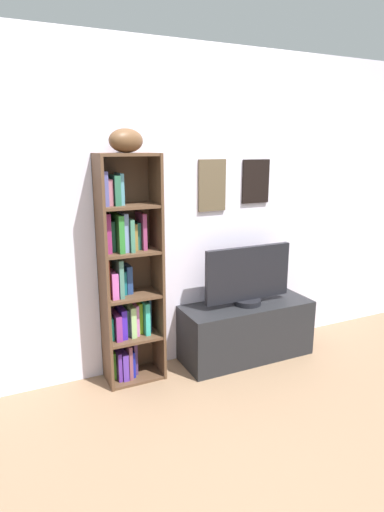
{
  "coord_description": "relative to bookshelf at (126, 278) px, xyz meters",
  "views": [
    {
      "loc": [
        -1.2,
        -1.79,
        1.65
      ],
      "look_at": [
        0.04,
        0.85,
        0.91
      ],
      "focal_mm": 30.07,
      "sensor_mm": 36.0,
      "label": 1
    }
  ],
  "objects": [
    {
      "name": "bookshelf",
      "position": [
        0.0,
        0.0,
        0.0
      ],
      "size": [
        0.41,
        0.26,
        1.61
      ],
      "color": "brown",
      "rests_on": "ground"
    },
    {
      "name": "football",
      "position": [
        0.03,
        -0.03,
        0.93
      ],
      "size": [
        0.3,
        0.25,
        0.15
      ],
      "primitive_type": "ellipsoid",
      "rotation": [
        0.0,
        0.0,
        0.44
      ],
      "color": "brown",
      "rests_on": "bookshelf"
    },
    {
      "name": "television",
      "position": [
        0.95,
        -0.1,
        -0.08
      ],
      "size": [
        0.73,
        0.22,
        0.46
      ],
      "color": "black",
      "rests_on": "tv_stand"
    },
    {
      "name": "ground",
      "position": [
        0.41,
        -1.0,
        -0.78
      ],
      "size": [
        5.2,
        5.2,
        0.04
      ],
      "primitive_type": "cube",
      "color": "#896A4F"
    },
    {
      "name": "back_wall",
      "position": [
        0.41,
        0.13,
        0.42
      ],
      "size": [
        4.8,
        0.08,
        2.36
      ],
      "color": "silver",
      "rests_on": "ground"
    },
    {
      "name": "tv_stand",
      "position": [
        0.95,
        -0.1,
        -0.54
      ],
      "size": [
        1.05,
        0.4,
        0.45
      ],
      "color": "black",
      "rests_on": "ground"
    }
  ]
}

